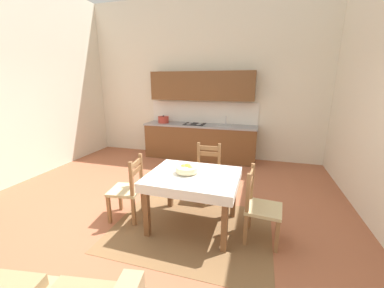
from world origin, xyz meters
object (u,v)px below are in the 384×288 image
at_px(dining_chair_window_side, 260,207).
at_px(fruit_bowl, 187,169).
at_px(dining_chair_tv_side, 128,190).
at_px(dining_table, 193,184).
at_px(kitchen_cabinetry, 200,126).
at_px(dining_chair_kitchen_side, 207,173).

bearing_deg(dining_chair_window_side, fruit_bowl, 175.65).
bearing_deg(fruit_bowl, dining_chair_tv_side, -173.42).
bearing_deg(dining_table, dining_chair_tv_side, -175.66).
distance_m(dining_table, dining_chair_tv_side, 0.96).
distance_m(kitchen_cabinetry, dining_chair_window_side, 3.40).
distance_m(dining_chair_window_side, dining_chair_kitchen_side, 1.27).
distance_m(dining_chair_window_side, fruit_bowl, 1.04).
bearing_deg(kitchen_cabinetry, fruit_bowl, -79.02).
height_order(dining_table, dining_chair_window_side, dining_chair_window_side).
distance_m(dining_table, dining_chair_window_side, 0.89).
relative_size(dining_chair_kitchen_side, dining_chair_tv_side, 1.00).
height_order(dining_table, dining_chair_tv_side, dining_chair_tv_side).
xyz_separation_m(dining_chair_window_side, dining_chair_tv_side, (-1.82, -0.02, 0.00)).
height_order(dining_chair_kitchen_side, fruit_bowl, dining_chair_kitchen_side).
height_order(kitchen_cabinetry, fruit_bowl, kitchen_cabinetry).
relative_size(dining_table, dining_chair_kitchen_side, 1.29).
height_order(dining_table, fruit_bowl, fruit_bowl).
xyz_separation_m(dining_chair_kitchen_side, dining_chair_tv_side, (-0.95, -0.94, 0.00)).
relative_size(dining_table, dining_chair_tv_side, 1.29).
bearing_deg(kitchen_cabinetry, dining_chair_tv_side, -95.36).
xyz_separation_m(kitchen_cabinetry, dining_table, (0.66, -2.95, -0.24)).
height_order(dining_chair_window_side, dining_chair_kitchen_side, same).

